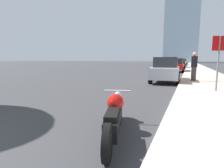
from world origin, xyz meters
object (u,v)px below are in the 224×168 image
motorcycle (114,116)px  parked_car_red (176,65)px  stop_sign (219,54)px  parked_car_yellow (183,62)px  pedestrian (194,66)px  parked_car_white (181,63)px  parked_car_silver (166,70)px  parked_car_black (180,63)px

motorcycle → parked_car_red: 19.76m
parked_car_red → stop_sign: bearing=-79.8°
parked_car_yellow → stop_sign: (2.81, -49.48, 0.83)m
parked_car_red → pedestrian: 10.76m
parked_car_white → stop_sign: 37.02m
parked_car_silver → stop_sign: stop_sign is taller
parked_car_yellow → pedestrian: pedestrian is taller
motorcycle → stop_sign: size_ratio=0.99×
parked_car_white → parked_car_silver: bearing=-92.2°
parked_car_silver → parked_car_red: 10.81m
parked_car_yellow → stop_sign: 49.56m
stop_sign → parked_car_red: bearing=100.3°
motorcycle → parked_car_black: bearing=73.2°
parked_car_white → parked_car_yellow: 12.58m
parked_car_silver → parked_car_white: bearing=88.0°
parked_car_red → parked_car_yellow: 35.23m
stop_sign → parked_car_yellow: bearing=93.3°
parked_car_silver → parked_car_white: size_ratio=1.00×
parked_car_silver → stop_sign: bearing=-56.4°
motorcycle → parked_car_yellow: 54.99m
stop_sign → pedestrian: (-0.82, 3.63, -0.63)m
motorcycle → parked_car_black: 30.70m
parked_car_black → stop_sign: stop_sign is taller
stop_sign → parked_car_white: bearing=94.4°
parked_car_yellow → parked_car_red: bearing=-84.2°
parked_car_yellow → stop_sign: bearing=-81.4°
parked_car_white → pedestrian: bearing=-89.3°
parked_car_white → stop_sign: size_ratio=1.72×
motorcycle → parked_car_yellow: (-0.43, 54.98, 0.51)m
parked_car_red → parked_car_black: (-0.05, 10.95, 0.04)m
motorcycle → stop_sign: bearing=49.4°
parked_car_black → stop_sign: (2.64, -25.19, 0.86)m
parked_car_black → stop_sign: bearing=-85.2°
motorcycle → parked_car_yellow: size_ratio=0.57×
parked_car_yellow → pedestrian: size_ratio=2.22×
motorcycle → parked_car_red: size_ratio=0.54×
parked_car_white → motorcycle: bearing=-92.2°
parked_car_black → parked_car_silver: bearing=-90.8°
parked_car_white → parked_car_yellow: size_ratio=0.98×
parked_car_red → pedestrian: pedestrian is taller
parked_car_red → parked_car_black: parked_car_black is taller
parked_car_yellow → parked_car_white: bearing=-84.8°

